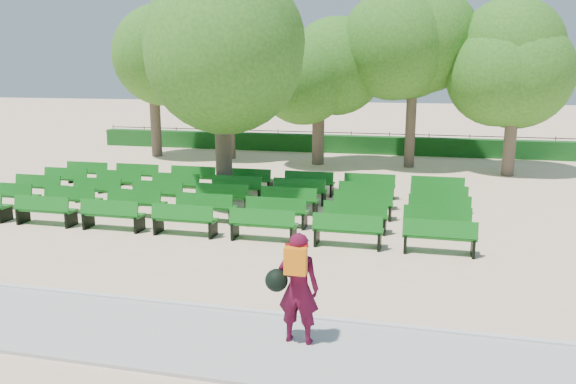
# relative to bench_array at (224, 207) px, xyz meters

# --- Properties ---
(ground) EXTENTS (120.00, 120.00, 0.00)m
(ground) POSITION_rel_bench_array_xyz_m (1.22, -0.87, -0.09)
(ground) COLOR beige
(paving) EXTENTS (30.00, 2.20, 0.06)m
(paving) POSITION_rel_bench_array_xyz_m (1.22, -8.27, -0.06)
(paving) COLOR #AEADA9
(paving) RESTS_ON ground
(curb) EXTENTS (30.00, 0.12, 0.10)m
(curb) POSITION_rel_bench_array_xyz_m (1.22, -7.12, -0.04)
(curb) COLOR silver
(curb) RESTS_ON ground
(hedge) EXTENTS (26.00, 0.70, 0.90)m
(hedge) POSITION_rel_bench_array_xyz_m (1.22, 13.13, 0.36)
(hedge) COLOR #134A17
(hedge) RESTS_ON ground
(fence) EXTENTS (26.00, 0.10, 1.02)m
(fence) POSITION_rel_bench_array_xyz_m (1.22, 13.53, -0.09)
(fence) COLOR black
(fence) RESTS_ON ground
(tree_line) EXTENTS (21.80, 6.80, 7.04)m
(tree_line) POSITION_rel_bench_array_xyz_m (1.22, 9.13, -0.09)
(tree_line) COLOR #34711E
(tree_line) RESTS_ON ground
(bench_array) EXTENTS (1.74, 0.65, 1.08)m
(bench_array) POSITION_rel_bench_array_xyz_m (0.00, 0.00, 0.00)
(bench_array) COLOR #126B18
(bench_array) RESTS_ON ground
(tree_among) EXTENTS (5.57, 5.57, 7.62)m
(tree_among) POSITION_rel_bench_array_xyz_m (-0.54, 1.57, 5.01)
(tree_among) COLOR brown
(tree_among) RESTS_ON ground
(person) EXTENTS (0.85, 0.51, 1.80)m
(person) POSITION_rel_bench_array_xyz_m (4.15, -8.02, 0.90)
(person) COLOR #4C0A22
(person) RESTS_ON ground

